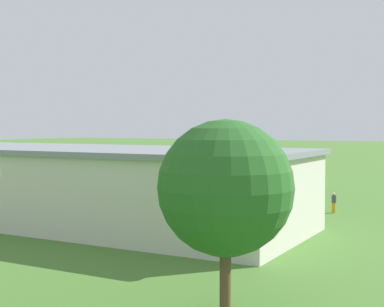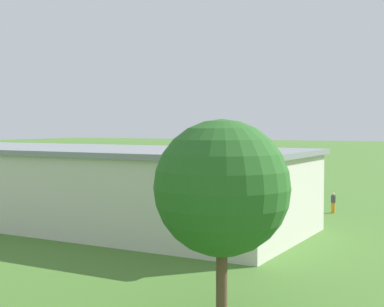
% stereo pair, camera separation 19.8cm
% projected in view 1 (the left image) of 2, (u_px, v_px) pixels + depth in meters
% --- Properties ---
extents(ground_plane, '(400.00, 400.00, 0.00)m').
position_uv_depth(ground_plane, '(257.00, 179.00, 75.32)').
color(ground_plane, '#47752D').
extents(hangar, '(34.05, 12.65, 5.56)m').
position_uv_depth(hangar, '(79.00, 185.00, 41.65)').
color(hangar, beige).
rests_on(hangar, ground_plane).
extents(biplane, '(7.76, 7.73, 3.76)m').
position_uv_depth(biplane, '(225.00, 135.00, 81.89)').
color(biplane, yellow).
extents(person_near_hangar_door, '(0.54, 0.54, 1.72)m').
position_uv_depth(person_near_hangar_door, '(293.00, 197.00, 49.91)').
color(person_near_hangar_door, navy).
rests_on(person_near_hangar_door, ground_plane).
extents(person_crossing_taxiway, '(0.46, 0.46, 1.52)m').
position_uv_depth(person_crossing_taxiway, '(15.00, 189.00, 57.21)').
color(person_crossing_taxiway, '#33723F').
rests_on(person_crossing_taxiway, ground_plane).
extents(person_by_parked_cars, '(0.44, 0.44, 1.68)m').
position_uv_depth(person_by_parked_cars, '(334.00, 203.00, 46.24)').
color(person_by_parked_cars, orange).
rests_on(person_by_parked_cars, ground_plane).
extents(person_walking_on_apron, '(0.53, 0.53, 1.59)m').
position_uv_depth(person_walking_on_apron, '(77.00, 186.00, 59.86)').
color(person_walking_on_apron, '#72338C').
rests_on(person_walking_on_apron, ground_plane).
extents(tree_behind_hangar_left, '(5.11, 5.11, 7.37)m').
position_uv_depth(tree_behind_hangar_left, '(226.00, 188.00, 21.03)').
color(tree_behind_hangar_left, brown).
rests_on(tree_behind_hangar_left, ground_plane).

